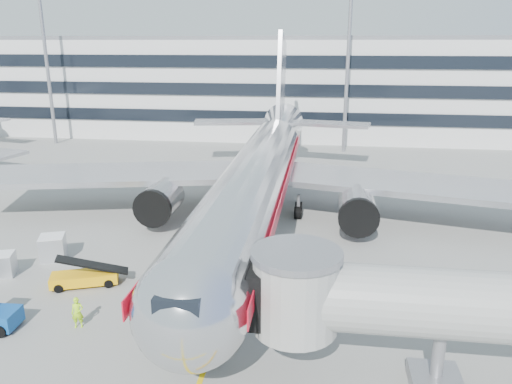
# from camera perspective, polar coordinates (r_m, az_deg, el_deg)

# --- Properties ---
(ground) EXTENTS (180.00, 180.00, 0.00)m
(ground) POSITION_cam_1_polar(r_m,az_deg,el_deg) (31.86, -2.44, -10.92)
(ground) COLOR gray
(ground) RESTS_ON ground
(lead_in_line) EXTENTS (0.25, 70.00, 0.01)m
(lead_in_line) POSITION_cam_1_polar(r_m,az_deg,el_deg) (40.86, 0.03, -4.43)
(lead_in_line) COLOR #E6B90C
(lead_in_line) RESTS_ON ground
(main_jet) EXTENTS (50.95, 48.70, 16.06)m
(main_jet) POSITION_cam_1_polar(r_m,az_deg,el_deg) (41.16, 0.35, 1.93)
(main_jet) COLOR silver
(main_jet) RESTS_ON ground
(jet_bridge) EXTENTS (17.80, 4.50, 7.00)m
(jet_bridge) POSITION_cam_1_polar(r_m,az_deg,el_deg) (23.65, 24.71, -12.48)
(jet_bridge) COLOR silver
(jet_bridge) RESTS_ON ground
(terminal) EXTENTS (150.00, 24.25, 15.60)m
(terminal) POSITION_cam_1_polar(r_m,az_deg,el_deg) (86.11, 4.43, 12.13)
(terminal) COLOR silver
(terminal) RESTS_ON ground
(light_mast_west) EXTENTS (2.40, 1.20, 25.45)m
(light_mast_west) POSITION_cam_1_polar(r_m,az_deg,el_deg) (80.44, -23.05, 15.62)
(light_mast_west) COLOR gray
(light_mast_west) RESTS_ON ground
(light_mast_centre) EXTENTS (2.40, 1.20, 25.45)m
(light_mast_centre) POSITION_cam_1_polar(r_m,az_deg,el_deg) (69.78, 10.57, 16.63)
(light_mast_centre) COLOR gray
(light_mast_centre) RESTS_ON ground
(belt_loader) EXTENTS (4.37, 2.81, 2.05)m
(belt_loader) POSITION_cam_1_polar(r_m,az_deg,el_deg) (33.73, -19.01, -9.15)
(belt_loader) COLOR #FFB20A
(belt_loader) RESTS_ON ground
(cargo_container_right) EXTENTS (2.12, 2.12, 1.75)m
(cargo_container_right) POSITION_cam_1_polar(r_m,az_deg,el_deg) (38.20, -22.20, -5.90)
(cargo_container_right) COLOR silver
(cargo_container_right) RESTS_ON ground
(cargo_container_front) EXTENTS (1.78, 1.78, 1.51)m
(cargo_container_front) POSITION_cam_1_polar(r_m,az_deg,el_deg) (37.11, -26.96, -7.39)
(cargo_container_front) COLOR silver
(cargo_container_front) RESTS_ON ground
(ramp_worker) EXTENTS (0.74, 0.59, 1.75)m
(ramp_worker) POSITION_cam_1_polar(r_m,az_deg,el_deg) (29.16, -19.73, -12.85)
(ramp_worker) COLOR #B7FF1A
(ramp_worker) RESTS_ON ground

